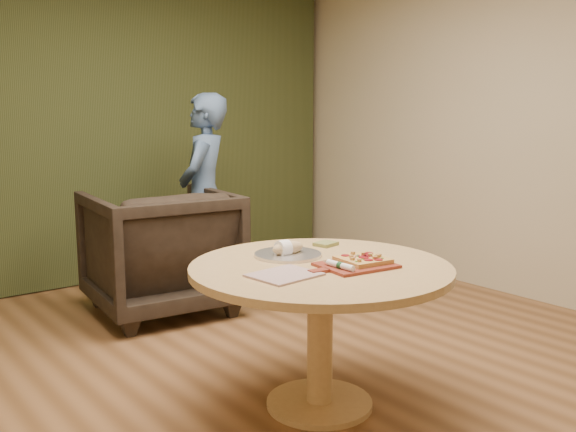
{
  "coord_description": "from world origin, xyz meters",
  "views": [
    {
      "loc": [
        -2.12,
        -2.53,
        1.52
      ],
      "look_at": [
        0.05,
        0.25,
        0.93
      ],
      "focal_mm": 40.0,
      "sensor_mm": 36.0,
      "label": 1
    }
  ],
  "objects_px": {
    "bread_roll": "(287,248)",
    "pizza_paddle": "(354,266)",
    "pedestal_table": "(320,292)",
    "armchair": "(160,245)",
    "cutlery_roll": "(340,265)",
    "serving_tray": "(288,255)",
    "person_standing": "(204,196)",
    "flatbread_pizza": "(363,259)"
  },
  "relations": [
    {
      "from": "bread_roll",
      "to": "pizza_paddle",
      "type": "bearing_deg",
      "value": -72.98
    },
    {
      "from": "pedestal_table",
      "to": "bread_roll",
      "type": "bearing_deg",
      "value": 94.34
    },
    {
      "from": "armchair",
      "to": "pizza_paddle",
      "type": "bearing_deg",
      "value": 96.69
    },
    {
      "from": "pedestal_table",
      "to": "bread_roll",
      "type": "relative_size",
      "value": 6.8
    },
    {
      "from": "cutlery_roll",
      "to": "bread_roll",
      "type": "distance_m",
      "value": 0.41
    },
    {
      "from": "serving_tray",
      "to": "armchair",
      "type": "xyz_separation_m",
      "value": [
        0.1,
        1.68,
        -0.25
      ]
    },
    {
      "from": "bread_roll",
      "to": "person_standing",
      "type": "distance_m",
      "value": 1.97
    },
    {
      "from": "bread_roll",
      "to": "person_standing",
      "type": "relative_size",
      "value": 0.12
    },
    {
      "from": "cutlery_roll",
      "to": "armchair",
      "type": "xyz_separation_m",
      "value": [
        0.1,
        2.09,
        -0.27
      ]
    },
    {
      "from": "pizza_paddle",
      "to": "armchair",
      "type": "distance_m",
      "value": 2.09
    },
    {
      "from": "pizza_paddle",
      "to": "bread_roll",
      "type": "distance_m",
      "value": 0.41
    },
    {
      "from": "person_standing",
      "to": "cutlery_roll",
      "type": "bearing_deg",
      "value": 33.22
    },
    {
      "from": "serving_tray",
      "to": "person_standing",
      "type": "distance_m",
      "value": 1.97
    },
    {
      "from": "flatbread_pizza",
      "to": "person_standing",
      "type": "height_order",
      "value": "person_standing"
    },
    {
      "from": "person_standing",
      "to": "bread_roll",
      "type": "bearing_deg",
      "value": 29.98
    },
    {
      "from": "bread_roll",
      "to": "armchair",
      "type": "relative_size",
      "value": 0.19
    },
    {
      "from": "pedestal_table",
      "to": "armchair",
      "type": "relative_size",
      "value": 1.28
    },
    {
      "from": "flatbread_pizza",
      "to": "serving_tray",
      "type": "bearing_deg",
      "value": 114.76
    },
    {
      "from": "cutlery_roll",
      "to": "serving_tray",
      "type": "distance_m",
      "value": 0.41
    },
    {
      "from": "bread_roll",
      "to": "person_standing",
      "type": "height_order",
      "value": "person_standing"
    },
    {
      "from": "flatbread_pizza",
      "to": "armchair",
      "type": "distance_m",
      "value": 2.08
    },
    {
      "from": "serving_tray",
      "to": "armchair",
      "type": "relative_size",
      "value": 0.35
    },
    {
      "from": "pedestal_table",
      "to": "cutlery_roll",
      "type": "height_order",
      "value": "cutlery_roll"
    },
    {
      "from": "flatbread_pizza",
      "to": "bread_roll",
      "type": "relative_size",
      "value": 1.27
    },
    {
      "from": "bread_roll",
      "to": "flatbread_pizza",
      "type": "bearing_deg",
      "value": -64.16
    },
    {
      "from": "serving_tray",
      "to": "person_standing",
      "type": "relative_size",
      "value": 0.22
    },
    {
      "from": "armchair",
      "to": "person_standing",
      "type": "relative_size",
      "value": 0.62
    },
    {
      "from": "pizza_paddle",
      "to": "person_standing",
      "type": "height_order",
      "value": "person_standing"
    },
    {
      "from": "pizza_paddle",
      "to": "bread_roll",
      "type": "bearing_deg",
      "value": 113.86
    },
    {
      "from": "pedestal_table",
      "to": "armchair",
      "type": "height_order",
      "value": "armchair"
    },
    {
      "from": "pedestal_table",
      "to": "armchair",
      "type": "bearing_deg",
      "value": 87.45
    },
    {
      "from": "pedestal_table",
      "to": "flatbread_pizza",
      "type": "relative_size",
      "value": 5.37
    },
    {
      "from": "flatbread_pizza",
      "to": "armchair",
      "type": "relative_size",
      "value": 0.24
    },
    {
      "from": "flatbread_pizza",
      "to": "serving_tray",
      "type": "height_order",
      "value": "flatbread_pizza"
    },
    {
      "from": "flatbread_pizza",
      "to": "armchair",
      "type": "xyz_separation_m",
      "value": [
        -0.08,
        2.06,
        -0.26
      ]
    },
    {
      "from": "serving_tray",
      "to": "flatbread_pizza",
      "type": "bearing_deg",
      "value": -65.24
    },
    {
      "from": "pizza_paddle",
      "to": "flatbread_pizza",
      "type": "relative_size",
      "value": 1.89
    },
    {
      "from": "bread_roll",
      "to": "cutlery_roll",
      "type": "bearing_deg",
      "value": -89.06
    },
    {
      "from": "armchair",
      "to": "serving_tray",
      "type": "bearing_deg",
      "value": 93.02
    },
    {
      "from": "flatbread_pizza",
      "to": "person_standing",
      "type": "relative_size",
      "value": 0.15
    },
    {
      "from": "bread_roll",
      "to": "armchair",
      "type": "bearing_deg",
      "value": 86.42
    },
    {
      "from": "pizza_paddle",
      "to": "person_standing",
      "type": "relative_size",
      "value": 0.28
    }
  ]
}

